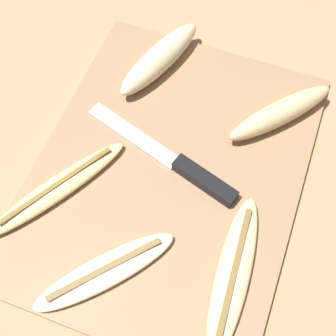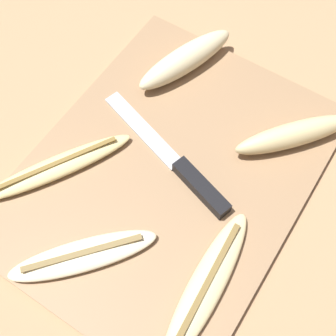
{
  "view_description": "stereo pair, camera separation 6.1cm",
  "coord_description": "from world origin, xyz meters",
  "px_view_note": "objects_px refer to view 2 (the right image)",
  "views": [
    {
      "loc": [
        -0.27,
        -0.1,
        0.57
      ],
      "look_at": [
        0.0,
        0.0,
        0.02
      ],
      "focal_mm": 50.0,
      "sensor_mm": 36.0,
      "label": 1
    },
    {
      "loc": [
        -0.24,
        -0.15,
        0.57
      ],
      "look_at": [
        0.0,
        0.0,
        0.02
      ],
      "focal_mm": 50.0,
      "sensor_mm": 36.0,
      "label": 2
    }
  ],
  "objects_px": {
    "banana_cream_curved": "(186,59)",
    "banana_ripe_center": "(207,285)",
    "banana_mellow_near": "(294,135)",
    "knife": "(187,174)",
    "banana_golden_short": "(58,167)",
    "banana_bright_far": "(83,255)"
  },
  "relations": [
    {
      "from": "banana_golden_short",
      "to": "banana_cream_curved",
      "type": "bearing_deg",
      "value": -11.79
    },
    {
      "from": "banana_ripe_center",
      "to": "banana_bright_far",
      "type": "distance_m",
      "value": 0.15
    },
    {
      "from": "banana_golden_short",
      "to": "banana_bright_far",
      "type": "distance_m",
      "value": 0.13
    },
    {
      "from": "banana_golden_short",
      "to": "banana_ripe_center",
      "type": "height_order",
      "value": "same"
    },
    {
      "from": "knife",
      "to": "banana_mellow_near",
      "type": "bearing_deg",
      "value": -19.59
    },
    {
      "from": "banana_cream_curved",
      "to": "banana_ripe_center",
      "type": "bearing_deg",
      "value": -143.76
    },
    {
      "from": "banana_cream_curved",
      "to": "banana_ripe_center",
      "type": "distance_m",
      "value": 0.33
    },
    {
      "from": "banana_golden_short",
      "to": "banana_ripe_center",
      "type": "relative_size",
      "value": 0.96
    },
    {
      "from": "banana_bright_far",
      "to": "banana_ripe_center",
      "type": "bearing_deg",
      "value": -70.65
    },
    {
      "from": "knife",
      "to": "banana_cream_curved",
      "type": "distance_m",
      "value": 0.18
    },
    {
      "from": "banana_cream_curved",
      "to": "banana_mellow_near",
      "type": "height_order",
      "value": "banana_cream_curved"
    },
    {
      "from": "knife",
      "to": "banana_cream_curved",
      "type": "xyz_separation_m",
      "value": [
        0.15,
        0.1,
        0.01
      ]
    },
    {
      "from": "banana_golden_short",
      "to": "banana_bright_far",
      "type": "xyz_separation_m",
      "value": [
        -0.08,
        -0.1,
        -0.0
      ]
    },
    {
      "from": "banana_cream_curved",
      "to": "banana_mellow_near",
      "type": "distance_m",
      "value": 0.19
    },
    {
      "from": "banana_cream_curved",
      "to": "banana_ripe_center",
      "type": "xyz_separation_m",
      "value": [
        -0.26,
        -0.19,
        -0.01
      ]
    },
    {
      "from": "knife",
      "to": "banana_golden_short",
      "type": "height_order",
      "value": "banana_golden_short"
    },
    {
      "from": "banana_golden_short",
      "to": "banana_ripe_center",
      "type": "bearing_deg",
      "value": -96.36
    },
    {
      "from": "banana_golden_short",
      "to": "banana_ripe_center",
      "type": "xyz_separation_m",
      "value": [
        -0.03,
        -0.24,
        -0.0
      ]
    },
    {
      "from": "banana_ripe_center",
      "to": "banana_mellow_near",
      "type": "bearing_deg",
      "value": 1.01
    },
    {
      "from": "knife",
      "to": "banana_bright_far",
      "type": "height_order",
      "value": "banana_bright_far"
    },
    {
      "from": "knife",
      "to": "banana_ripe_center",
      "type": "distance_m",
      "value": 0.15
    },
    {
      "from": "knife",
      "to": "banana_bright_far",
      "type": "relative_size",
      "value": 1.44
    }
  ]
}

